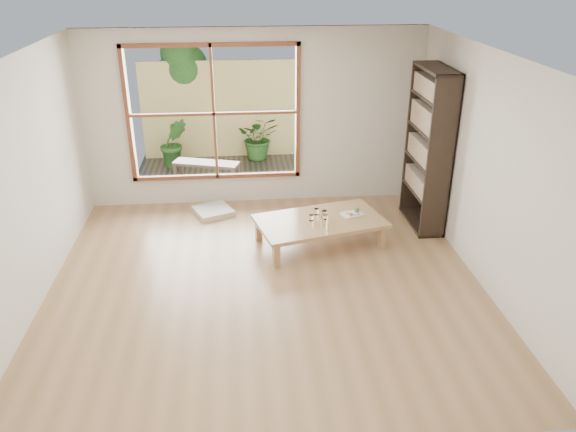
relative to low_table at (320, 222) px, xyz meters
name	(u,v)px	position (x,y,z in m)	size (l,w,h in m)	color
ground	(266,282)	(-0.76, -0.90, -0.31)	(5.00, 5.00, 0.00)	#A87C54
low_table	(320,222)	(0.00, 0.00, 0.00)	(1.80, 1.29, 0.36)	#A27C4E
floor_cushion	(213,211)	(-1.44, 1.10, -0.28)	(0.51, 0.51, 0.07)	beige
bookshelf	(428,150)	(1.54, 0.51, 0.79)	(0.35, 0.99, 2.20)	black
glass_tall	(325,220)	(0.04, -0.17, 0.12)	(0.08, 0.08, 0.15)	silver
glass_mid	(324,215)	(0.06, 0.03, 0.10)	(0.08, 0.08, 0.11)	silver
glass_short	(316,212)	(-0.03, 0.16, 0.08)	(0.06, 0.06, 0.08)	silver
glass_small	(311,218)	(-0.12, -0.02, 0.08)	(0.06, 0.06, 0.08)	silver
food_tray	(353,213)	(0.46, 0.11, 0.06)	(0.32, 0.27, 0.08)	white
deck	(220,176)	(-1.36, 2.66, -0.31)	(2.80, 2.00, 0.05)	#382F28
garden_bench	(206,165)	(-1.57, 2.35, 0.00)	(1.13, 0.62, 0.34)	black
bamboo_fence	(219,110)	(-1.36, 3.66, 0.59)	(2.80, 0.06, 1.80)	#DECE71
shrub_right	(259,137)	(-0.65, 3.47, 0.12)	(0.73, 0.64, 0.82)	#2C561F
shrub_left	(174,143)	(-2.17, 3.14, 0.16)	(0.49, 0.39, 0.89)	#2C561F
garden_tree	(179,68)	(-2.04, 3.96, 1.31)	(1.04, 0.85, 2.22)	#4C3D2D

